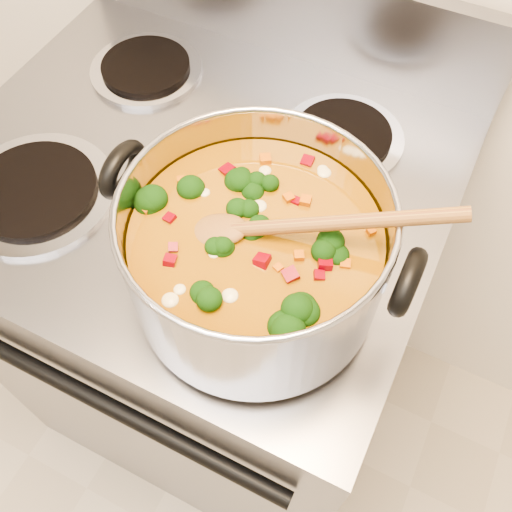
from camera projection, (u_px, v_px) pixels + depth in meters
The scene contains 4 objects.
electric_range at pixel (214, 306), 1.24m from camera, with size 0.75×0.68×1.08m.
stockpot at pixel (256, 254), 0.66m from camera, with size 0.36×0.30×0.18m.
wooden_spoon at pixel (275, 227), 0.61m from camera, with size 0.29×0.13×0.10m.
cooktop_crumbs at pixel (322, 229), 0.79m from camera, with size 0.17×0.38×0.01m.
Camera 1 is at (0.33, 0.69, 1.57)m, focal length 40.00 mm.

